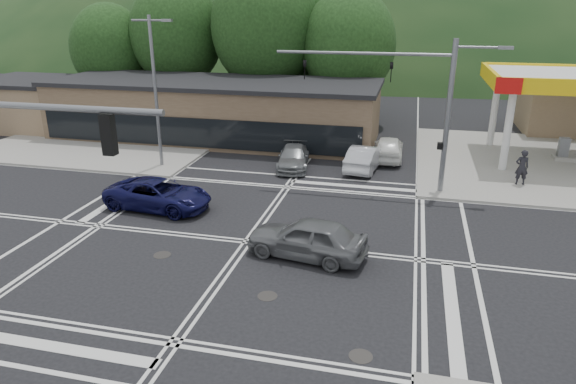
% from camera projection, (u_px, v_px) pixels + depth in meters
% --- Properties ---
extents(ground, '(120.00, 120.00, 0.00)m').
position_uv_depth(ground, '(248.00, 242.00, 21.94)').
color(ground, black).
rests_on(ground, ground).
extents(sidewalk_ne, '(16.00, 16.00, 0.15)m').
position_uv_depth(sidewalk_ne, '(548.00, 164.00, 32.30)').
color(sidewalk_ne, gray).
rests_on(sidewalk_ne, ground).
extents(sidewalk_nw, '(16.00, 16.00, 0.15)m').
position_uv_depth(sidewalk_nw, '(120.00, 137.00, 38.91)').
color(sidewalk_nw, gray).
rests_on(sidewalk_nw, ground).
extents(commercial_row, '(24.00, 8.00, 4.00)m').
position_uv_depth(commercial_row, '(215.00, 111.00, 38.53)').
color(commercial_row, brown).
rests_on(commercial_row, ground).
extents(commercial_nw, '(8.00, 7.00, 3.60)m').
position_uv_depth(commercial_nw, '(32.00, 105.00, 42.12)').
color(commercial_nw, '#846B4F').
rests_on(commercial_nw, ground).
extents(hill_north, '(252.00, 126.00, 140.00)m').
position_uv_depth(hill_north, '(383.00, 54.00, 104.07)').
color(hill_north, '#193518').
rests_on(hill_north, ground).
extents(tree_n_a, '(8.00, 8.00, 11.75)m').
position_uv_depth(tree_n_a, '(176.00, 34.00, 44.47)').
color(tree_n_a, '#382619').
rests_on(tree_n_a, ground).
extents(tree_n_b, '(9.00, 9.00, 12.98)m').
position_uv_depth(tree_n_b, '(265.00, 27.00, 42.48)').
color(tree_n_b, '#382619').
rests_on(tree_n_b, ground).
extents(tree_n_c, '(7.60, 7.60, 10.87)m').
position_uv_depth(tree_n_c, '(348.00, 45.00, 41.39)').
color(tree_n_c, '#382619').
rests_on(tree_n_c, ground).
extents(tree_n_d, '(6.80, 6.80, 9.76)m').
position_uv_depth(tree_n_d, '(110.00, 49.00, 45.33)').
color(tree_n_d, '#382619').
rests_on(tree_n_d, ground).
extents(tree_n_e, '(8.40, 8.40, 11.98)m').
position_uv_depth(tree_n_e, '(321.00, 33.00, 45.47)').
color(tree_n_e, '#382619').
rests_on(tree_n_e, ground).
extents(streetlight_nw, '(2.50, 0.25, 9.00)m').
position_uv_depth(streetlight_nw, '(156.00, 85.00, 30.27)').
color(streetlight_nw, slate).
rests_on(streetlight_nw, ground).
extents(signal_mast_ne, '(11.65, 0.30, 8.00)m').
position_uv_depth(signal_mast_ne, '(424.00, 98.00, 26.15)').
color(signal_mast_ne, slate).
rests_on(signal_mast_ne, ground).
extents(car_blue_west, '(5.48, 2.90, 1.47)m').
position_uv_depth(car_blue_west, '(158.00, 194.00, 25.29)').
color(car_blue_west, '#0D0D3A').
rests_on(car_blue_west, ground).
extents(car_grey_center, '(5.04, 2.65, 1.64)m').
position_uv_depth(car_grey_center, '(307.00, 238.00, 20.38)').
color(car_grey_center, '#5E6063').
rests_on(car_grey_center, ground).
extents(car_queue_a, '(2.17, 4.74, 1.51)m').
position_uv_depth(car_queue_a, '(365.00, 158.00, 31.30)').
color(car_queue_a, '#B6B8BE').
rests_on(car_queue_a, ground).
extents(car_queue_b, '(1.90, 4.59, 1.55)m').
position_uv_depth(car_queue_b, '(388.00, 148.00, 33.32)').
color(car_queue_b, white).
rests_on(car_queue_b, ground).
extents(car_northbound, '(2.50, 4.73, 1.31)m').
position_uv_depth(car_northbound, '(293.00, 157.00, 31.69)').
color(car_northbound, slate).
rests_on(car_northbound, ground).
extents(pedestrian, '(0.76, 0.54, 1.97)m').
position_uv_depth(pedestrian, '(522.00, 167.00, 28.15)').
color(pedestrian, black).
rests_on(pedestrian, sidewalk_ne).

